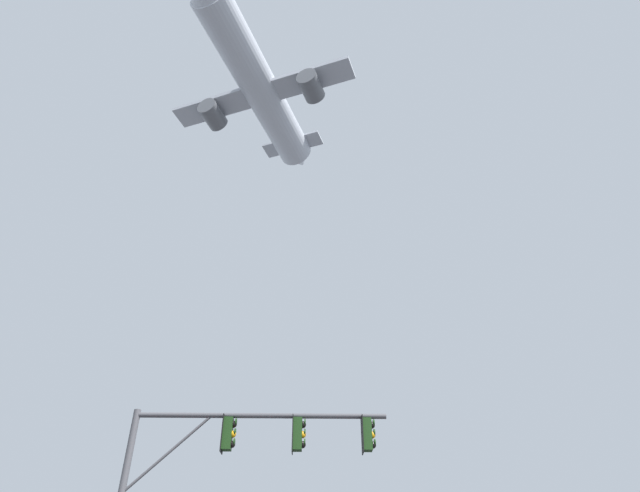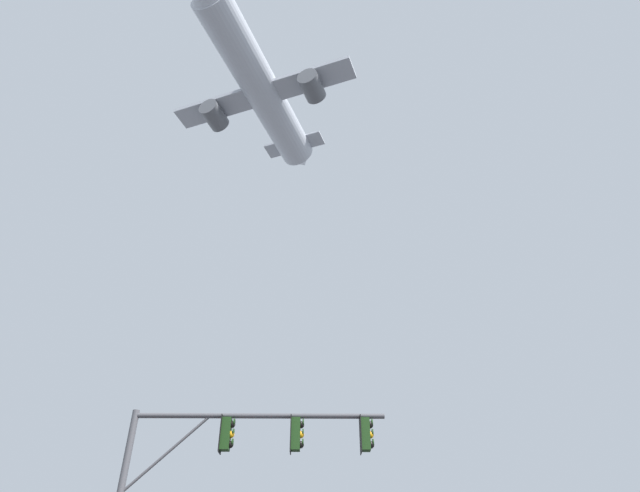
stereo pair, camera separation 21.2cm
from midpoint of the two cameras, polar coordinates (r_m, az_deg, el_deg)
signal_pole_near at (r=16.10m, az=-9.38°, el=-22.00°), size 7.38×1.04×6.43m
airplane at (r=47.93m, az=-6.40°, el=16.75°), size 16.56×21.43×5.88m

